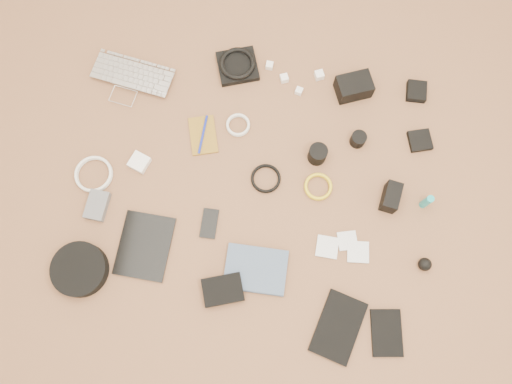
# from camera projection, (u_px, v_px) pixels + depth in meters

# --- Properties ---
(laptop) EXTENTS (0.35, 0.27, 0.03)m
(laptop) POSITION_uv_depth(u_px,v_px,m) (129.00, 84.00, 1.97)
(laptop) COLOR silver
(laptop) RESTS_ON ground
(headphone_pouch) EXTENTS (0.19, 0.19, 0.03)m
(headphone_pouch) POSITION_uv_depth(u_px,v_px,m) (238.00, 66.00, 1.99)
(headphone_pouch) COLOR black
(headphone_pouch) RESTS_ON ground
(headphones) EXTENTS (0.17, 0.17, 0.02)m
(headphones) POSITION_uv_depth(u_px,v_px,m) (237.00, 63.00, 1.97)
(headphones) COLOR black
(headphones) RESTS_ON headphone_pouch
(charger_a) EXTENTS (0.03, 0.03, 0.03)m
(charger_a) POSITION_uv_depth(u_px,v_px,m) (270.00, 66.00, 1.99)
(charger_a) COLOR white
(charger_a) RESTS_ON ground
(charger_b) EXTENTS (0.04, 0.04, 0.03)m
(charger_b) POSITION_uv_depth(u_px,v_px,m) (284.00, 78.00, 1.98)
(charger_b) COLOR white
(charger_b) RESTS_ON ground
(charger_c) EXTENTS (0.04, 0.04, 0.03)m
(charger_c) POSITION_uv_depth(u_px,v_px,m) (319.00, 75.00, 1.98)
(charger_c) COLOR white
(charger_c) RESTS_ON ground
(charger_d) EXTENTS (0.03, 0.03, 0.02)m
(charger_d) POSITION_uv_depth(u_px,v_px,m) (299.00, 91.00, 1.96)
(charger_d) COLOR white
(charger_d) RESTS_ON ground
(dslr_camera) EXTENTS (0.16, 0.13, 0.08)m
(dslr_camera) POSITION_uv_depth(u_px,v_px,m) (354.00, 87.00, 1.94)
(dslr_camera) COLOR black
(dslr_camera) RESTS_ON ground
(lens_pouch) EXTENTS (0.07, 0.08, 0.03)m
(lens_pouch) POSITION_uv_depth(u_px,v_px,m) (416.00, 91.00, 1.96)
(lens_pouch) COLOR black
(lens_pouch) RESTS_ON ground
(notebook_olive) EXTENTS (0.14, 0.18, 0.01)m
(notebook_olive) POSITION_uv_depth(u_px,v_px,m) (203.00, 135.00, 1.93)
(notebook_olive) COLOR olive
(notebook_olive) RESTS_ON ground
(pen_blue) EXTENTS (0.02, 0.16, 0.01)m
(pen_blue) POSITION_uv_depth(u_px,v_px,m) (203.00, 134.00, 1.92)
(pen_blue) COLOR #1423A8
(pen_blue) RESTS_ON notebook_olive
(cable_white_a) EXTENTS (0.11, 0.11, 0.01)m
(cable_white_a) POSITION_uv_depth(u_px,v_px,m) (238.00, 126.00, 1.93)
(cable_white_a) COLOR white
(cable_white_a) RESTS_ON ground
(lens_a) EXTENTS (0.07, 0.07, 0.07)m
(lens_a) POSITION_uv_depth(u_px,v_px,m) (318.00, 154.00, 1.87)
(lens_a) COLOR black
(lens_a) RESTS_ON ground
(lens_b) EXTENTS (0.08, 0.08, 0.05)m
(lens_b) POSITION_uv_depth(u_px,v_px,m) (358.00, 139.00, 1.90)
(lens_b) COLOR black
(lens_b) RESTS_ON ground
(card_reader) EXTENTS (0.10, 0.10, 0.02)m
(card_reader) POSITION_uv_depth(u_px,v_px,m) (420.00, 141.00, 1.91)
(card_reader) COLOR black
(card_reader) RESTS_ON ground
(power_brick) EXTENTS (0.09, 0.09, 0.03)m
(power_brick) POSITION_uv_depth(u_px,v_px,m) (139.00, 162.00, 1.89)
(power_brick) COLOR white
(power_brick) RESTS_ON ground
(cable_white_b) EXTENTS (0.19, 0.19, 0.01)m
(cable_white_b) POSITION_uv_depth(u_px,v_px,m) (94.00, 175.00, 1.88)
(cable_white_b) COLOR white
(cable_white_b) RESTS_ON ground
(cable_black) EXTENTS (0.15, 0.15, 0.01)m
(cable_black) POSITION_uv_depth(u_px,v_px,m) (266.00, 179.00, 1.88)
(cable_black) COLOR black
(cable_black) RESTS_ON ground
(cable_yellow) EXTENTS (0.11, 0.11, 0.01)m
(cable_yellow) POSITION_uv_depth(u_px,v_px,m) (318.00, 187.00, 1.87)
(cable_yellow) COLOR yellow
(cable_yellow) RESTS_ON ground
(flash) EXTENTS (0.07, 0.11, 0.08)m
(flash) POSITION_uv_depth(u_px,v_px,m) (391.00, 197.00, 1.83)
(flash) COLOR black
(flash) RESTS_ON ground
(lens_cleaner) EXTENTS (0.03, 0.03, 0.09)m
(lens_cleaner) POSITION_uv_depth(u_px,v_px,m) (427.00, 202.00, 1.81)
(lens_cleaner) COLOR #1AA3AA
(lens_cleaner) RESTS_ON ground
(battery_charger) EXTENTS (0.08, 0.12, 0.03)m
(battery_charger) POSITION_uv_depth(u_px,v_px,m) (97.00, 205.00, 1.84)
(battery_charger) COLOR #5C5D62
(battery_charger) RESTS_ON ground
(tablet) EXTENTS (0.20, 0.25, 0.01)m
(tablet) POSITION_uv_depth(u_px,v_px,m) (145.00, 246.00, 1.81)
(tablet) COLOR black
(tablet) RESTS_ON ground
(phone) EXTENTS (0.06, 0.11, 0.01)m
(phone) POSITION_uv_depth(u_px,v_px,m) (209.00, 223.00, 1.84)
(phone) COLOR black
(phone) RESTS_ON ground
(filter_case_left) EXTENTS (0.08, 0.08, 0.01)m
(filter_case_left) POSITION_uv_depth(u_px,v_px,m) (327.00, 247.00, 1.81)
(filter_case_left) COLOR silver
(filter_case_left) RESTS_ON ground
(filter_case_mid) EXTENTS (0.08, 0.08, 0.01)m
(filter_case_mid) POSITION_uv_depth(u_px,v_px,m) (347.00, 241.00, 1.82)
(filter_case_mid) COLOR silver
(filter_case_mid) RESTS_ON ground
(filter_case_right) EXTENTS (0.08, 0.08, 0.01)m
(filter_case_right) POSITION_uv_depth(u_px,v_px,m) (358.00, 252.00, 1.81)
(filter_case_right) COLOR silver
(filter_case_right) RESTS_ON ground
(air_blower) EXTENTS (0.05, 0.05, 0.05)m
(air_blower) POSITION_uv_depth(u_px,v_px,m) (425.00, 264.00, 1.78)
(air_blower) COLOR black
(air_blower) RESTS_ON ground
(headphone_case) EXTENTS (0.25, 0.25, 0.05)m
(headphone_case) POSITION_uv_depth(u_px,v_px,m) (80.00, 269.00, 1.77)
(headphone_case) COLOR black
(headphone_case) RESTS_ON ground
(drive_case) EXTENTS (0.16, 0.14, 0.04)m
(drive_case) POSITION_uv_depth(u_px,v_px,m) (223.00, 290.00, 1.76)
(drive_case) COLOR black
(drive_case) RESTS_ON ground
(paperback) EXTENTS (0.22, 0.17, 0.02)m
(paperback) POSITION_uv_depth(u_px,v_px,m) (253.00, 293.00, 1.77)
(paperback) COLOR #455876
(paperback) RESTS_ON ground
(notebook_black_a) EXTENTS (0.20, 0.26, 0.02)m
(notebook_black_a) POSITION_uv_depth(u_px,v_px,m) (338.00, 327.00, 1.74)
(notebook_black_a) COLOR black
(notebook_black_a) RESTS_ON ground
(notebook_black_b) EXTENTS (0.12, 0.17, 0.01)m
(notebook_black_b) POSITION_uv_depth(u_px,v_px,m) (387.00, 333.00, 1.73)
(notebook_black_b) COLOR black
(notebook_black_b) RESTS_ON ground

